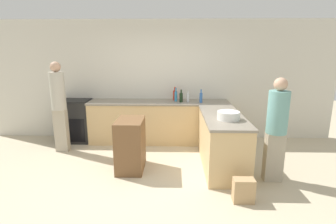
{
  "coord_description": "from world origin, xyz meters",
  "views": [
    {
      "loc": [
        0.36,
        -3.83,
        2.03
      ],
      "look_at": [
        0.24,
        0.62,
        0.98
      ],
      "focal_mm": 28.0,
      "sensor_mm": 36.0,
      "label": 1
    }
  ],
  "objects_px": {
    "water_bottle_blue": "(201,97)",
    "paper_bag": "(244,190)",
    "wine_bottle_dark": "(181,97)",
    "hot_sauce_bottle": "(175,95)",
    "range_oven": "(75,121)",
    "person_by_range": "(59,103)",
    "dish_soap_bottle": "(176,96)",
    "island_table": "(130,145)",
    "mixing_bowl": "(228,116)",
    "person_at_peninsula": "(277,126)",
    "vinegar_bottle_clear": "(188,98)"
  },
  "relations": [
    {
      "from": "person_by_range",
      "to": "paper_bag",
      "type": "bearing_deg",
      "value": -28.89
    },
    {
      "from": "mixing_bowl",
      "to": "dish_soap_bottle",
      "type": "xyz_separation_m",
      "value": [
        -0.85,
        1.55,
        0.05
      ]
    },
    {
      "from": "mixing_bowl",
      "to": "person_by_range",
      "type": "relative_size",
      "value": 0.2
    },
    {
      "from": "range_oven",
      "to": "person_by_range",
      "type": "relative_size",
      "value": 0.52
    },
    {
      "from": "hot_sauce_bottle",
      "to": "dish_soap_bottle",
      "type": "relative_size",
      "value": 0.98
    },
    {
      "from": "wine_bottle_dark",
      "to": "paper_bag",
      "type": "relative_size",
      "value": 0.81
    },
    {
      "from": "range_oven",
      "to": "dish_soap_bottle",
      "type": "relative_size",
      "value": 3.15
    },
    {
      "from": "mixing_bowl",
      "to": "water_bottle_blue",
      "type": "distance_m",
      "value": 1.46
    },
    {
      "from": "mixing_bowl",
      "to": "wine_bottle_dark",
      "type": "height_order",
      "value": "wine_bottle_dark"
    },
    {
      "from": "range_oven",
      "to": "water_bottle_blue",
      "type": "relative_size",
      "value": 3.31
    },
    {
      "from": "dish_soap_bottle",
      "to": "person_by_range",
      "type": "distance_m",
      "value": 2.42
    },
    {
      "from": "mixing_bowl",
      "to": "water_bottle_blue",
      "type": "xyz_separation_m",
      "value": [
        -0.31,
        1.42,
        0.05
      ]
    },
    {
      "from": "wine_bottle_dark",
      "to": "hot_sauce_bottle",
      "type": "bearing_deg",
      "value": 119.39
    },
    {
      "from": "vinegar_bottle_clear",
      "to": "dish_soap_bottle",
      "type": "xyz_separation_m",
      "value": [
        -0.26,
        0.09,
        0.02
      ]
    },
    {
      "from": "dish_soap_bottle",
      "to": "person_by_range",
      "type": "height_order",
      "value": "person_by_range"
    },
    {
      "from": "person_at_peninsula",
      "to": "person_by_range",
      "type": "bearing_deg",
      "value": 163.35
    },
    {
      "from": "hot_sauce_bottle",
      "to": "mixing_bowl",
      "type": "bearing_deg",
      "value": -63.03
    },
    {
      "from": "mixing_bowl",
      "to": "dish_soap_bottle",
      "type": "relative_size",
      "value": 1.22
    },
    {
      "from": "range_oven",
      "to": "dish_soap_bottle",
      "type": "distance_m",
      "value": 2.36
    },
    {
      "from": "range_oven",
      "to": "hot_sauce_bottle",
      "type": "height_order",
      "value": "hot_sauce_bottle"
    },
    {
      "from": "wine_bottle_dark",
      "to": "water_bottle_blue",
      "type": "height_order",
      "value": "water_bottle_blue"
    },
    {
      "from": "range_oven",
      "to": "dish_soap_bottle",
      "type": "xyz_separation_m",
      "value": [
        2.29,
        -0.01,
        0.58
      ]
    },
    {
      "from": "hot_sauce_bottle",
      "to": "person_by_range",
      "type": "bearing_deg",
      "value": -160.96
    },
    {
      "from": "range_oven",
      "to": "island_table",
      "type": "bearing_deg",
      "value": -44.14
    },
    {
      "from": "dish_soap_bottle",
      "to": "person_by_range",
      "type": "bearing_deg",
      "value": -164.62
    },
    {
      "from": "dish_soap_bottle",
      "to": "mixing_bowl",
      "type": "bearing_deg",
      "value": -61.32
    },
    {
      "from": "range_oven",
      "to": "wine_bottle_dark",
      "type": "xyz_separation_m",
      "value": [
        2.4,
        -0.09,
        0.57
      ]
    },
    {
      "from": "range_oven",
      "to": "person_by_range",
      "type": "distance_m",
      "value": 0.84
    },
    {
      "from": "water_bottle_blue",
      "to": "person_at_peninsula",
      "type": "xyz_separation_m",
      "value": [
        1.0,
        -1.67,
        -0.15
      ]
    },
    {
      "from": "water_bottle_blue",
      "to": "paper_bag",
      "type": "height_order",
      "value": "water_bottle_blue"
    },
    {
      "from": "range_oven",
      "to": "island_table",
      "type": "relative_size",
      "value": 1.06
    },
    {
      "from": "island_table",
      "to": "hot_sauce_bottle",
      "type": "relative_size",
      "value": 3.04
    },
    {
      "from": "paper_bag",
      "to": "person_at_peninsula",
      "type": "bearing_deg",
      "value": 46.04
    },
    {
      "from": "mixing_bowl",
      "to": "person_at_peninsula",
      "type": "height_order",
      "value": "person_at_peninsula"
    },
    {
      "from": "range_oven",
      "to": "island_table",
      "type": "height_order",
      "value": "range_oven"
    },
    {
      "from": "island_table",
      "to": "hot_sauce_bottle",
      "type": "height_order",
      "value": "hot_sauce_bottle"
    },
    {
      "from": "vinegar_bottle_clear",
      "to": "paper_bag",
      "type": "xyz_separation_m",
      "value": [
        0.66,
        -2.35,
        -0.86
      ]
    },
    {
      "from": "dish_soap_bottle",
      "to": "person_at_peninsula",
      "type": "bearing_deg",
      "value": -49.44
    },
    {
      "from": "wine_bottle_dark",
      "to": "dish_soap_bottle",
      "type": "height_order",
      "value": "dish_soap_bottle"
    },
    {
      "from": "water_bottle_blue",
      "to": "dish_soap_bottle",
      "type": "height_order",
      "value": "dish_soap_bottle"
    },
    {
      "from": "water_bottle_blue",
      "to": "person_by_range",
      "type": "distance_m",
      "value": 2.92
    },
    {
      "from": "range_oven",
      "to": "wine_bottle_dark",
      "type": "height_order",
      "value": "wine_bottle_dark"
    },
    {
      "from": "range_oven",
      "to": "dish_soap_bottle",
      "type": "height_order",
      "value": "dish_soap_bottle"
    },
    {
      "from": "paper_bag",
      "to": "range_oven",
      "type": "bearing_deg",
      "value": 142.74
    },
    {
      "from": "island_table",
      "to": "vinegar_bottle_clear",
      "type": "xyz_separation_m",
      "value": [
        1.04,
        1.37,
        0.58
      ]
    },
    {
      "from": "person_by_range",
      "to": "person_at_peninsula",
      "type": "distance_m",
      "value": 4.04
    },
    {
      "from": "mixing_bowl",
      "to": "hot_sauce_bottle",
      "type": "distance_m",
      "value": 1.92
    },
    {
      "from": "mixing_bowl",
      "to": "water_bottle_blue",
      "type": "height_order",
      "value": "water_bottle_blue"
    },
    {
      "from": "water_bottle_blue",
      "to": "person_by_range",
      "type": "bearing_deg",
      "value": -169.91
    },
    {
      "from": "dish_soap_bottle",
      "to": "person_by_range",
      "type": "xyz_separation_m",
      "value": [
        -2.33,
        -0.64,
        -0.04
      ]
    }
  ]
}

